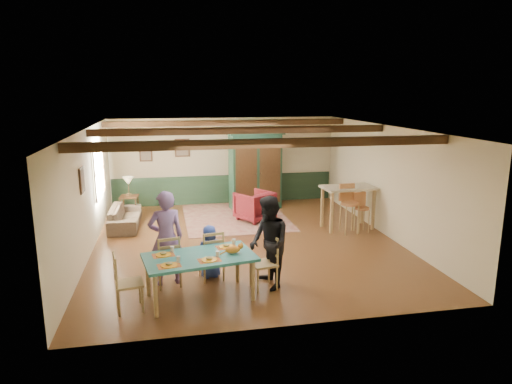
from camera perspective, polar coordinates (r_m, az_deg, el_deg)
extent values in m
plane|color=#4F2C16|center=(10.88, -1.21, -6.30)|extent=(8.00, 8.00, 0.00)
cube|color=beige|center=(14.42, -3.96, 3.89)|extent=(7.00, 0.02, 2.70)
cube|color=beige|center=(10.52, -20.37, -0.13)|extent=(0.02, 8.00, 2.70)
cube|color=beige|center=(11.63, 16.02, 1.33)|extent=(0.02, 8.00, 2.70)
cube|color=silver|center=(10.33, -1.27, 8.02)|extent=(7.00, 8.00, 0.02)
cube|color=#1B3220|center=(14.56, -3.90, 0.37)|extent=(6.95, 0.03, 0.90)
cube|color=black|center=(8.09, 1.52, 6.11)|extent=(6.95, 0.16, 0.16)
cube|color=black|center=(10.73, -1.64, 7.70)|extent=(6.95, 0.16, 0.16)
cube|color=black|center=(13.29, -3.50, 8.63)|extent=(6.95, 0.16, 0.16)
imported|color=#7A5D9F|center=(8.52, -11.18, -5.68)|extent=(0.71, 0.53, 1.77)
imported|color=black|center=(8.24, 1.63, -6.37)|extent=(0.78, 0.92, 1.69)
imported|color=#273F9D|center=(8.81, -5.77, -7.43)|extent=(0.55, 0.41, 1.03)
cube|color=tan|center=(12.97, -2.61, -3.16)|extent=(2.86, 3.39, 0.01)
cube|color=#143223|center=(13.73, -0.11, 2.76)|extent=(1.73, 0.85, 2.36)
imported|color=#460E16|center=(12.58, -0.18, -1.75)|extent=(1.22, 1.22, 0.82)
imported|color=#45382B|center=(12.50, -16.05, -3.00)|extent=(0.76, 1.86, 0.54)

